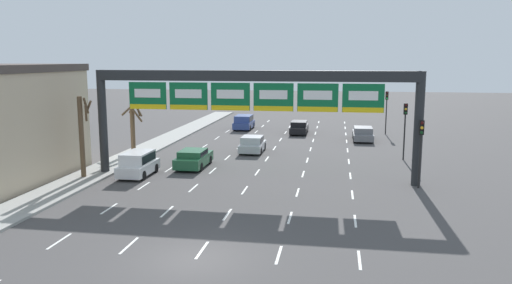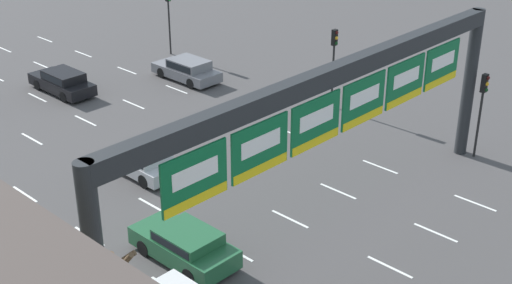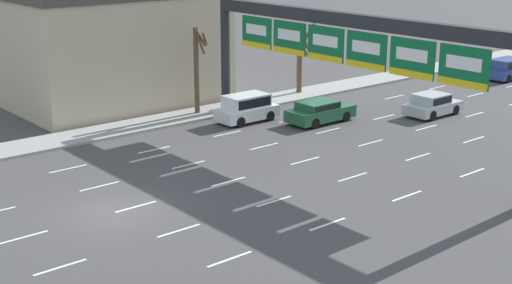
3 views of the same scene
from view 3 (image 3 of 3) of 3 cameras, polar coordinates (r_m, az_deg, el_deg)
ground_plane at (r=30.69m, az=-11.19°, el=-5.55°), size 220.00×220.00×0.00m
sidewalk_left at (r=40.48m, az=-18.93°, el=-0.59°), size 2.80×110.00×0.15m
lane_dashes at (r=38.48m, az=6.67°, el=-0.76°), size 13.32×67.00×0.01m
sign_gantry at (r=37.53m, az=7.47°, el=7.77°), size 21.99×0.70×7.32m
building_near at (r=50.26m, az=-11.83°, el=7.62°), size 11.46×13.76×7.72m
car_green at (r=44.01m, az=5.11°, el=2.50°), size 1.97×4.42×1.37m
car_silver at (r=46.88m, az=13.91°, el=2.98°), size 1.93×3.97×1.44m
suv_blue at (r=60.25m, az=19.45°, el=5.62°), size 1.98×4.08×1.64m
suv_white at (r=43.98m, az=-0.76°, el=2.84°), size 1.82×3.90×1.71m
tree_bare_second at (r=51.31m, az=3.61°, el=6.87°), size 2.03×1.97×5.09m
tree_bare_third at (r=45.35m, az=-4.72°, el=6.03°), size 1.05×1.28×5.47m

